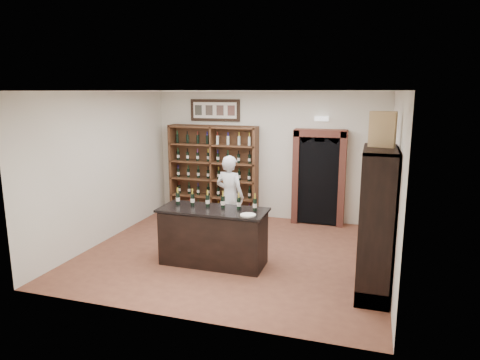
{
  "coord_description": "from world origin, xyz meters",
  "views": [
    {
      "loc": [
        2.38,
        -7.26,
        2.99
      ],
      "look_at": [
        0.01,
        0.3,
        1.35
      ],
      "focal_mm": 32.0,
      "sensor_mm": 36.0,
      "label": 1
    }
  ],
  "objects_px": {
    "side_cabinet": "(377,245)",
    "shopkeeper": "(230,197)",
    "counter_bottle_0": "(178,198)",
    "wine_shelf": "(214,171)",
    "wine_crate": "(383,129)",
    "tasting_counter": "(213,237)"
  },
  "relations": [
    {
      "from": "wine_shelf",
      "to": "side_cabinet",
      "type": "xyz_separation_m",
      "value": [
        3.82,
        -3.23,
        -0.35
      ]
    },
    {
      "from": "side_cabinet",
      "to": "tasting_counter",
      "type": "bearing_deg",
      "value": 173.72
    },
    {
      "from": "wine_shelf",
      "to": "wine_crate",
      "type": "distance_m",
      "value": 5.09
    },
    {
      "from": "tasting_counter",
      "to": "counter_bottle_0",
      "type": "distance_m",
      "value": 0.95
    },
    {
      "from": "side_cabinet",
      "to": "wine_crate",
      "type": "height_order",
      "value": "wine_crate"
    },
    {
      "from": "wine_shelf",
      "to": "wine_crate",
      "type": "xyz_separation_m",
      "value": [
        3.79,
        -3.11,
        1.36
      ]
    },
    {
      "from": "tasting_counter",
      "to": "side_cabinet",
      "type": "height_order",
      "value": "side_cabinet"
    },
    {
      "from": "counter_bottle_0",
      "to": "shopkeeper",
      "type": "relative_size",
      "value": 0.17
    },
    {
      "from": "wine_shelf",
      "to": "side_cabinet",
      "type": "distance_m",
      "value": 5.02
    },
    {
      "from": "counter_bottle_0",
      "to": "wine_shelf",
      "type": "bearing_deg",
      "value": 97.69
    },
    {
      "from": "shopkeeper",
      "to": "side_cabinet",
      "type": "bearing_deg",
      "value": 160.63
    },
    {
      "from": "wine_shelf",
      "to": "wine_crate",
      "type": "height_order",
      "value": "wine_crate"
    },
    {
      "from": "counter_bottle_0",
      "to": "shopkeeper",
      "type": "xyz_separation_m",
      "value": [
        0.54,
        1.33,
        -0.25
      ]
    },
    {
      "from": "side_cabinet",
      "to": "counter_bottle_0",
      "type": "bearing_deg",
      "value": 173.1
    },
    {
      "from": "tasting_counter",
      "to": "counter_bottle_0",
      "type": "height_order",
      "value": "counter_bottle_0"
    },
    {
      "from": "wine_shelf",
      "to": "side_cabinet",
      "type": "bearing_deg",
      "value": -40.21
    },
    {
      "from": "tasting_counter",
      "to": "wine_shelf",
      "type": "bearing_deg",
      "value": 110.56
    },
    {
      "from": "side_cabinet",
      "to": "shopkeeper",
      "type": "relative_size",
      "value": 1.28
    },
    {
      "from": "side_cabinet",
      "to": "wine_crate",
      "type": "xyz_separation_m",
      "value": [
        -0.03,
        0.12,
        1.7
      ]
    },
    {
      "from": "side_cabinet",
      "to": "wine_crate",
      "type": "distance_m",
      "value": 1.71
    },
    {
      "from": "tasting_counter",
      "to": "counter_bottle_0",
      "type": "bearing_deg",
      "value": 170.77
    },
    {
      "from": "wine_shelf",
      "to": "wine_crate",
      "type": "bearing_deg",
      "value": -39.35
    }
  ]
}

